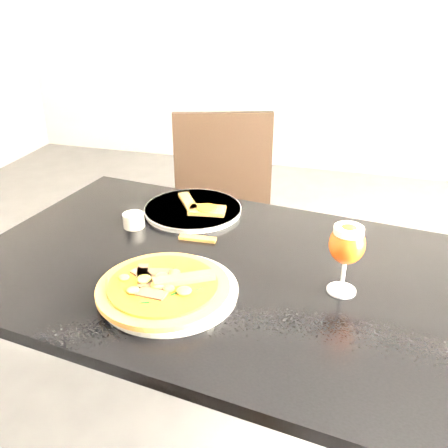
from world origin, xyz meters
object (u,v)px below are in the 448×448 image
(dining_table, at_px, (210,293))
(chair_far, at_px, (224,220))
(beer_glass, at_px, (347,245))
(pizza, at_px, (164,287))

(dining_table, relative_size, chair_far, 1.41)
(dining_table, bearing_deg, beer_glass, 1.19)
(dining_table, height_order, chair_far, chair_far)
(beer_glass, bearing_deg, chair_far, 122.97)
(dining_table, relative_size, beer_glass, 7.68)
(beer_glass, bearing_deg, pizza, -161.12)
(dining_table, relative_size, pizza, 4.33)
(dining_table, height_order, beer_glass, beer_glass)
(chair_far, distance_m, pizza, 0.94)
(dining_table, bearing_deg, chair_far, 110.24)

